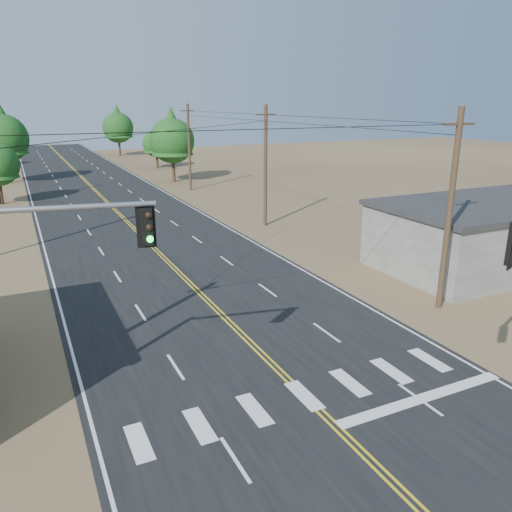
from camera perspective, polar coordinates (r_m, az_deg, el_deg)
road at (r=37.81m, az=-11.91°, el=1.21°), size 15.00×200.00×0.02m
building_right at (r=35.74m, az=25.53°, el=2.26°), size 15.00×8.00×4.00m
utility_pole_right_near at (r=26.21m, az=21.26°, el=4.88°), size 1.80×0.30×10.00m
utility_pole_right_mid at (r=42.24m, az=1.09°, el=10.31°), size 1.80×0.30×10.00m
utility_pole_right_far at (r=60.67m, az=-7.65°, el=12.27°), size 1.80×0.30×10.00m
signal_mast_left at (r=15.95m, az=-25.39°, el=-3.29°), size 5.66×1.45×7.54m
tree_left_mid at (r=73.23m, az=-26.99°, el=12.37°), size 6.19×6.19×10.32m
tree_right_near at (r=67.56m, az=-9.59°, el=13.35°), size 5.80×5.80×9.67m
tree_right_mid at (r=82.36m, az=-11.36°, el=12.76°), size 4.18×4.18×6.97m
tree_right_far at (r=103.77m, az=-15.52°, el=14.29°), size 5.86×5.86×9.77m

